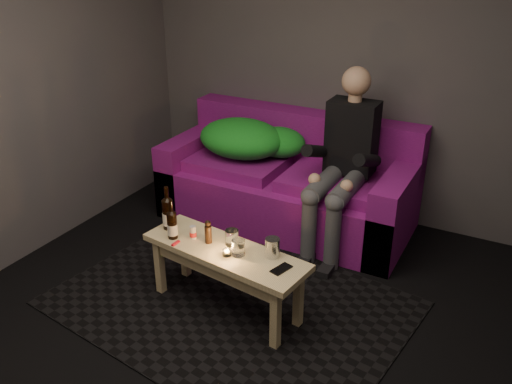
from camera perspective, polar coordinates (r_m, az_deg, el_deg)
floor at (r=3.37m, az=-3.27°, el=-17.47°), size 4.50×4.50×0.00m
room at (r=2.95m, az=0.76°, el=12.77°), size 4.50×4.50×4.50m
rug at (r=3.80m, az=-2.72°, el=-11.59°), size 2.48×1.95×0.01m
sofa at (r=4.71m, az=3.49°, el=0.77°), size 2.11×0.95×0.91m
green_blanket at (r=4.73m, az=-0.78°, el=5.58°), size 0.93×0.63×0.32m
person at (r=4.23m, az=9.18°, el=3.45°), size 0.38×0.88×1.41m
coffee_table at (r=3.55m, az=-3.25°, el=-7.15°), size 1.17×0.51×0.46m
beer_bottle_a at (r=3.73m, az=-9.25°, el=-2.21°), size 0.08×0.08×0.31m
beer_bottle_b at (r=3.62m, az=-8.82°, el=-3.40°), size 0.07×0.07×0.27m
salt_shaker at (r=3.62m, az=-6.65°, el=-4.24°), size 0.04×0.04×0.09m
pepper_mill at (r=3.55m, az=-5.05°, el=-4.47°), size 0.05×0.05×0.12m
tumbler_back at (r=3.52m, az=-2.56°, el=-4.80°), size 0.10×0.10×0.10m
tealight at (r=3.43m, az=-3.08°, el=-6.38°), size 0.06×0.06×0.04m
tumbler_front at (r=3.41m, az=-1.87°, el=-5.86°), size 0.11×0.11×0.11m
steel_cup at (r=3.39m, az=1.74°, el=-5.88°), size 0.12×0.12×0.13m
smartphone at (r=3.30m, az=2.68°, el=-8.10°), size 0.10×0.15×0.01m
red_lighter at (r=3.59m, az=-8.46°, el=-5.35°), size 0.02×0.07×0.01m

